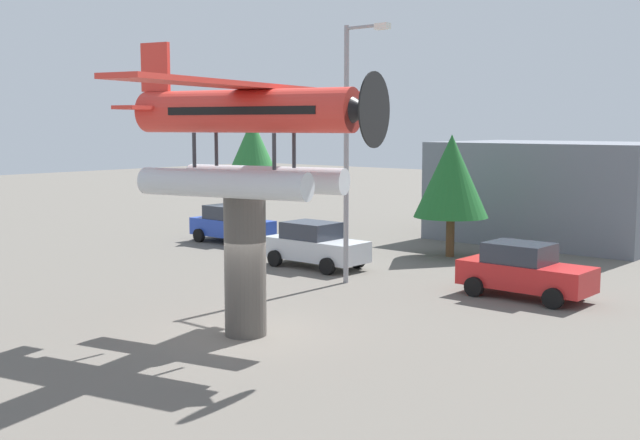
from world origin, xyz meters
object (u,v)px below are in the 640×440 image
(car_near_blue, at_px, (231,224))
(car_mid_silver, at_px, (315,245))
(car_far_red, at_px, (524,271))
(tree_west, at_px, (253,153))
(tree_east, at_px, (451,176))
(streetlight_primary, at_px, (350,138))
(storefront_building, at_px, (556,191))
(floatplane_monument, at_px, (248,130))
(display_pedestal, at_px, (245,265))

(car_near_blue, xyz_separation_m, car_mid_silver, (7.30, -2.36, 0.00))
(car_far_red, relative_size, tree_west, 0.72)
(tree_west, height_order, tree_east, tree_west)
(car_mid_silver, height_order, streetlight_primary, streetlight_primary)
(car_far_red, height_order, storefront_building, storefront_building)
(car_near_blue, xyz_separation_m, tree_east, (9.94, 3.31, 2.51))
(car_far_red, bearing_deg, car_near_blue, 172.47)
(car_far_red, xyz_separation_m, tree_west, (-16.94, 4.45, 3.26))
(tree_east, bearing_deg, tree_west, -174.83)
(streetlight_primary, height_order, storefront_building, streetlight_primary)
(car_near_blue, bearing_deg, streetlight_primary, -20.94)
(floatplane_monument, bearing_deg, display_pedestal, -180.00)
(car_near_blue, distance_m, car_mid_silver, 7.67)
(car_near_blue, distance_m, tree_east, 10.77)
(display_pedestal, distance_m, streetlight_primary, 8.22)
(streetlight_primary, xyz_separation_m, storefront_building, (0.82, 14.79, -2.74))
(car_mid_silver, distance_m, car_far_red, 8.74)
(tree_west, bearing_deg, storefront_building, 35.17)
(floatplane_monument, relative_size, car_near_blue, 2.47)
(car_mid_silver, xyz_separation_m, streetlight_primary, (3.04, -1.60, 4.21))
(car_near_blue, height_order, car_mid_silver, same)
(floatplane_monument, height_order, storefront_building, floatplane_monument)
(car_far_red, relative_size, streetlight_primary, 0.47)
(car_near_blue, distance_m, storefront_building, 15.62)
(tree_east, bearing_deg, floatplane_monument, -79.10)
(display_pedestal, bearing_deg, tree_west, 135.03)
(display_pedestal, height_order, tree_east, tree_east)
(car_mid_silver, bearing_deg, car_far_red, 1.57)
(car_mid_silver, bearing_deg, display_pedestal, -58.98)
(display_pedestal, relative_size, storefront_building, 0.36)
(storefront_building, relative_size, tree_west, 1.76)
(car_mid_silver, xyz_separation_m, storefront_building, (3.86, 13.19, 1.48))
(floatplane_monument, bearing_deg, streetlight_primary, 94.77)
(car_mid_silver, xyz_separation_m, car_far_red, (8.73, 0.24, 0.00))
(car_near_blue, xyz_separation_m, car_far_red, (16.03, -2.12, 0.00))
(tree_west, relative_size, tree_east, 1.14)
(car_near_blue, distance_m, tree_west, 4.11)
(car_near_blue, height_order, tree_east, tree_east)
(storefront_building, bearing_deg, tree_west, -144.83)
(floatplane_monument, distance_m, tree_east, 14.85)
(tree_west, bearing_deg, car_mid_silver, -29.73)
(display_pedestal, xyz_separation_m, car_near_blue, (-12.59, 11.16, -0.98))
(floatplane_monument, xyz_separation_m, tree_east, (-2.78, 14.45, -2.00))
(car_far_red, bearing_deg, tree_east, 138.27)
(car_far_red, height_order, tree_east, tree_east)
(car_mid_silver, bearing_deg, floatplane_monument, -58.28)
(streetlight_primary, bearing_deg, floatplane_monument, -71.64)
(floatplane_monument, height_order, car_mid_silver, floatplane_monument)
(display_pedestal, xyz_separation_m, car_far_red, (3.44, 9.05, -0.98))
(car_near_blue, relative_size, tree_east, 0.82)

